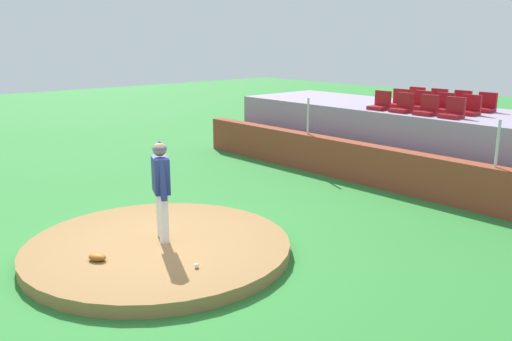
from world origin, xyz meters
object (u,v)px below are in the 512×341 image
object	(u,v)px
stadium_chair_8	(415,99)
stadium_chair_9	(437,101)
pitcher	(161,183)
stadium_chair_2	(427,109)
stadium_chair_1	(403,106)
stadium_chair_3	(453,112)
stadium_chair_11	(485,106)
stadium_chair_5	(421,104)
stadium_chair_7	(469,109)
stadium_chair_0	(380,104)
stadium_chair_4	(399,101)
baseball	(197,266)
fielding_glove	(97,257)
stadium_chair_6	(443,106)
stadium_chair_10	(461,103)

from	to	relation	value
stadium_chair_8	stadium_chair_9	distance (m)	0.70
pitcher	stadium_chair_2	xyz separation A→B (m)	(0.44, 7.52, 0.67)
stadium_chair_1	stadium_chair_3	distance (m)	1.40
stadium_chair_11	stadium_chair_5	bearing A→B (deg)	31.64
stadium_chair_5	stadium_chair_11	xyz separation A→B (m)	(1.38, 0.85, 0.00)
stadium_chair_7	stadium_chair_9	world-z (taller)	same
pitcher	stadium_chair_2	world-z (taller)	stadium_chair_2
stadium_chair_8	stadium_chair_0	bearing A→B (deg)	90.05
stadium_chair_4	stadium_chair_9	size ratio (longest dim) A/B	1.00
stadium_chair_3	stadium_chair_7	xyz separation A→B (m)	(-0.00, 0.81, 0.00)
stadium_chair_7	stadium_chair_8	bearing A→B (deg)	-21.87
baseball	stadium_chair_5	xyz separation A→B (m)	(-1.65, 8.64, 1.64)
pitcher	stadium_chair_4	world-z (taller)	stadium_chair_4
fielding_glove	stadium_chair_9	bearing A→B (deg)	-115.25
stadium_chair_1	stadium_chair_4	size ratio (longest dim) A/B	1.00
stadium_chair_1	stadium_chair_2	distance (m)	0.70
stadium_chair_4	stadium_chair_7	xyz separation A→B (m)	(2.09, -0.01, 0.00)
stadium_chair_3	stadium_chair_6	bearing A→B (deg)	-48.15
stadium_chair_9	stadium_chair_4	bearing A→B (deg)	51.40
stadium_chair_0	stadium_chair_10	bearing A→B (deg)	-129.20
stadium_chair_7	stadium_chair_8	world-z (taller)	same
baseball	stadium_chair_8	bearing A→B (deg)	104.02
stadium_chair_3	stadium_chair_0	bearing A→B (deg)	0.34
fielding_glove	stadium_chair_0	bearing A→B (deg)	-110.34
stadium_chair_7	stadium_chair_1	bearing A→B (deg)	30.15
stadium_chair_4	stadium_chair_8	world-z (taller)	same
fielding_glove	stadium_chair_5	world-z (taller)	stadium_chair_5
stadium_chair_4	stadium_chair_8	xyz separation A→B (m)	(-0.02, 0.84, 0.00)
stadium_chair_1	stadium_chair_7	bearing A→B (deg)	-149.85
stadium_chair_0	stadium_chair_8	xyz separation A→B (m)	(-0.00, 1.67, 0.00)
pitcher	stadium_chair_9	world-z (taller)	stadium_chair_9
stadium_chair_1	stadium_chair_6	distance (m)	1.06
baseball	stadium_chair_6	distance (m)	8.83
stadium_chair_7	stadium_chair_9	size ratio (longest dim) A/B	1.00
baseball	stadium_chair_9	size ratio (longest dim) A/B	0.15
stadium_chair_5	stadium_chair_4	bearing A→B (deg)	0.49
fielding_glove	stadium_chair_1	distance (m)	8.97
stadium_chair_9	stadium_chair_8	bearing A→B (deg)	1.24
fielding_glove	stadium_chair_1	world-z (taller)	stadium_chair_1
stadium_chair_2	stadium_chair_10	size ratio (longest dim) A/B	1.00
fielding_glove	stadium_chair_5	distance (m)	9.78
stadium_chair_11	stadium_chair_1	bearing A→B (deg)	50.38
stadium_chair_4	stadium_chair_6	world-z (taller)	same
stadium_chair_5	stadium_chair_1	bearing A→B (deg)	89.52
baseball	stadium_chair_8	xyz separation A→B (m)	(-2.36, 9.47, 1.64)
pitcher	stadium_chair_10	size ratio (longest dim) A/B	3.48
pitcher	stadium_chair_8	size ratio (longest dim) A/B	3.48
stadium_chair_2	stadium_chair_3	bearing A→B (deg)	-179.52
fielding_glove	stadium_chair_11	xyz separation A→B (m)	(1.00, 10.49, 1.62)
pitcher	baseball	world-z (taller)	pitcher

